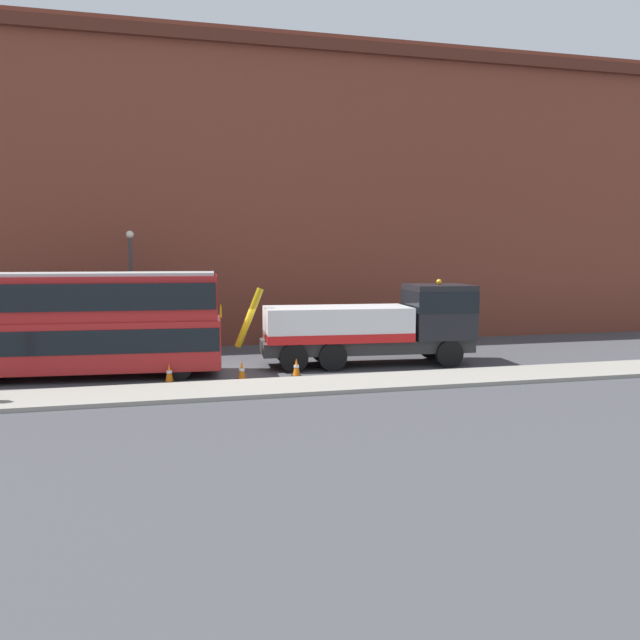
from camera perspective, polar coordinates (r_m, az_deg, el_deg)
The scene contains 9 objects.
ground_plane at distance 27.04m, azimuth -6.99°, elevation -4.33°, with size 120.00×120.00×0.00m, color #424247.
near_kerb at distance 22.95m, azimuth -5.63°, elevation -6.00°, with size 60.00×2.80×0.15m, color gray.
building_facade at distance 34.21m, azimuth -8.81°, elevation 11.37°, with size 60.00×1.50×16.00m.
recovery_tow_truck at distance 27.81m, azimuth 5.11°, elevation -0.36°, with size 10.22×3.34×3.67m.
double_decker_bus at distance 26.39m, azimuth -20.81°, elevation -0.05°, with size 11.17×3.42×4.06m.
traffic_cone_near_bus at distance 24.81m, azimuth -13.14°, elevation -4.59°, with size 0.36×0.36×0.72m.
traffic_cone_midway at distance 24.81m, azimuth -6.90°, elevation -4.47°, with size 0.36×0.36×0.72m.
traffic_cone_near_truck at distance 25.32m, azimuth -2.09°, elevation -4.22°, with size 0.36×0.36×0.72m.
street_lamp at distance 31.75m, azimuth -16.30°, elevation 3.31°, with size 0.36×0.36×5.83m.
Camera 1 is at (-3.36, -26.39, 4.85)m, focal length 36.32 mm.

